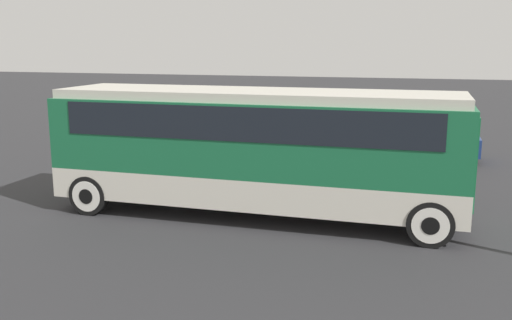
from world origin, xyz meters
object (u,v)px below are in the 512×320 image
parked_car_near (186,139)px  tour_bus (260,142)px  parked_car_far (307,145)px  parked_car_mid (417,140)px

parked_car_near → tour_bus: bearing=-53.2°
parked_car_near → parked_car_far: 4.72m
parked_car_near → parked_car_far: (4.71, -0.30, 0.03)m
parked_car_far → tour_bus: bearing=-89.7°
parked_car_far → parked_car_mid: bearing=35.0°
parked_car_mid → parked_car_far: parked_car_far is taller
parked_car_far → parked_car_near: bearing=176.4°
tour_bus → parked_car_far: bearing=90.3°
tour_bus → parked_car_far: 6.13m
parked_car_near → parked_car_mid: size_ratio=1.01×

